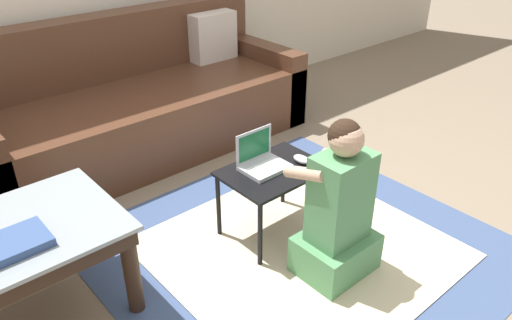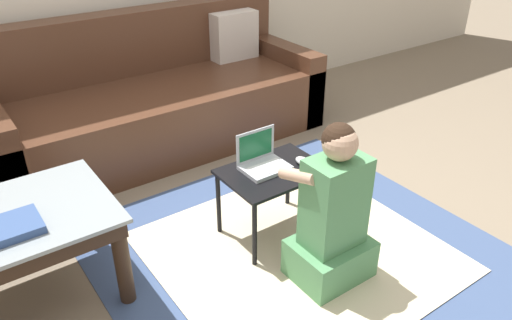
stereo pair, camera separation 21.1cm
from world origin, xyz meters
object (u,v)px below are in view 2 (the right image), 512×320
(book_on_table, at_px, (11,227))
(computer_mouse, at_px, (303,161))
(laptop, at_px, (263,162))
(laptop_desk, at_px, (273,179))
(couch, at_px, (157,101))
(person_seated, at_px, (333,218))

(book_on_table, bearing_deg, computer_mouse, -7.01)
(laptop, height_order, book_on_table, laptop)
(book_on_table, bearing_deg, laptop_desk, -6.01)
(laptop_desk, relative_size, laptop, 2.24)
(computer_mouse, bearing_deg, couch, 96.37)
(laptop, xyz_separation_m, computer_mouse, (0.19, -0.09, -0.02))
(person_seated, bearing_deg, computer_mouse, 69.40)
(person_seated, bearing_deg, laptop, 95.78)
(computer_mouse, height_order, book_on_table, book_on_table)
(couch, distance_m, book_on_table, 1.73)
(couch, distance_m, laptop_desk, 1.36)
(couch, height_order, laptop, couch)
(computer_mouse, xyz_separation_m, book_on_table, (-1.35, 0.17, 0.07))
(couch, height_order, book_on_table, couch)
(person_seated, bearing_deg, book_on_table, 155.83)
(laptop_desk, distance_m, laptop, 0.10)
(laptop, relative_size, computer_mouse, 2.26)
(laptop, relative_size, person_seated, 0.29)
(laptop, distance_m, person_seated, 0.48)
(laptop, xyz_separation_m, person_seated, (0.05, -0.47, -0.09))
(book_on_table, bearing_deg, laptop, -3.71)
(laptop_desk, relative_size, book_on_table, 2.26)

